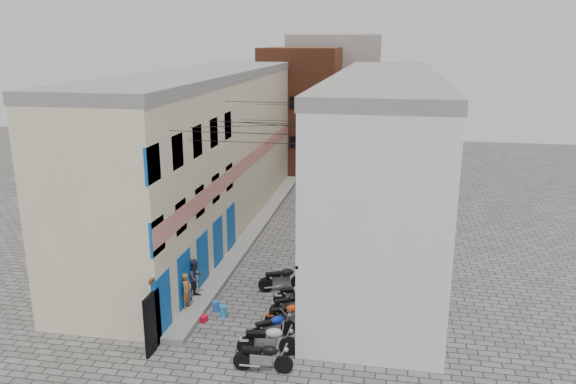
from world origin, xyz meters
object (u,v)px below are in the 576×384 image
Objects in this scene: water_jug_near at (223,311)px; red_crate at (202,318)px; person_b at (195,278)px; motorcycle_e at (289,303)px; water_jug_far at (216,306)px; person_a at (187,291)px; motorcycle_b at (268,339)px; motorcycle_a at (263,355)px; motorcycle_g at (282,277)px; motorcycle_d at (288,313)px; motorcycle_c at (272,326)px; motorcycle_f at (295,293)px.

water_jug_near is 0.87m from red_crate.
water_jug_near is at bearing -103.61° from person_b.
motorcycle_e is 2.99m from water_jug_far.
person_a is at bearing 178.14° from water_jug_near.
person_b is 4.35× the size of red_crate.
motorcycle_b reaches higher than motorcycle_e.
motorcycle_g reaches higher than motorcycle_a.
motorcycle_a reaches higher than motorcycle_d.
motorcycle_g is 4.79× the size of water_jug_far.
motorcycle_c is at bearing -38.70° from motorcycle_e.
person_a is 1.30m from red_crate.
motorcycle_a is 1.39× the size of person_a.
motorcycle_e is 4.38× the size of red_crate.
person_b is (-3.85, 3.42, 0.46)m from motorcycle_b.
motorcycle_b is at bearing -177.91° from motorcycle_a.
motorcycle_e is 3.49m from red_crate.
motorcycle_f is at bearing -61.43° from person_b.
water_jug_far is at bearing 136.51° from water_jug_near.
motorcycle_d is 3.14m from motorcycle_g.
motorcycle_c reaches higher than water_jug_far.
motorcycle_a is at bearing -33.31° from motorcycle_e.
water_jug_far is (-2.26, -2.41, -0.39)m from motorcycle_g.
motorcycle_d is (0.38, 1.10, -0.01)m from motorcycle_c.
water_jug_far is at bearing -119.90° from motorcycle_d.
motorcycle_e is at bearing 176.32° from motorcycle_a.
motorcycle_c is 4.88× the size of red_crate.
person_a is at bearing -131.26° from motorcycle_b.
motorcycle_b is 2.19m from motorcycle_d.
motorcycle_c is 1.04× the size of motorcycle_f.
motorcycle_e is at bearing -24.03° from motorcycle_f.
motorcycle_g is at bearing 52.41° from red_crate.
motorcycle_b reaches higher than motorcycle_f.
water_jug_near is (-2.36, 2.38, -0.39)m from motorcycle_b.
motorcycle_b reaches higher than water_jug_near.
motorcycle_c is at bearing -32.24° from water_jug_far.
motorcycle_c is 2.06m from motorcycle_e.
person_b reaches higher than red_crate.
red_crate is (0.79, -1.54, -0.96)m from person_b.
motorcycle_b is 1.16× the size of motorcycle_c.
red_crate is (-3.00, 0.82, -0.42)m from motorcycle_c.
motorcycle_b is at bearing -17.14° from motorcycle_g.
motorcycle_c is at bearing -29.80° from water_jug_near.
motorcycle_f is at bearing 142.92° from motorcycle_e.
motorcycle_c is 1.12× the size of person_b.
motorcycle_f is 1.08× the size of person_b.
motorcycle_a is 5.25m from person_a.
motorcycle_a is 4.96m from motorcycle_f.
motorcycle_f reaches higher than water_jug_near.
person_a is 3.82× the size of red_crate.
motorcycle_d is 3.41m from red_crate.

